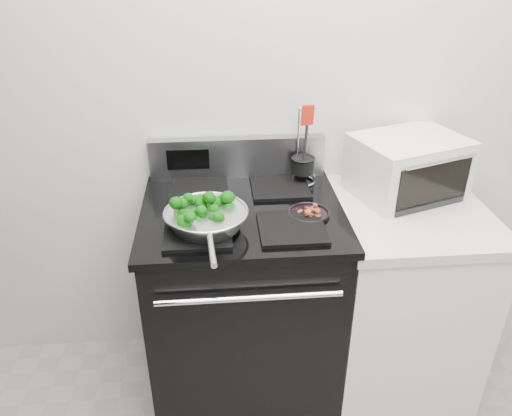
{
  "coord_description": "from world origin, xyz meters",
  "views": [
    {
      "loc": [
        -0.4,
        -0.29,
        1.89
      ],
      "look_at": [
        -0.25,
        1.36,
        0.98
      ],
      "focal_mm": 35.0,
      "sensor_mm": 36.0,
      "label": 1
    }
  ],
  "objects": [
    {
      "name": "toaster_oven",
      "position": [
        0.4,
        1.55,
        1.04
      ],
      "size": [
        0.51,
        0.45,
        0.25
      ],
      "rotation": [
        0.0,
        0.0,
        0.33
      ],
      "color": "white",
      "rests_on": "counter"
    },
    {
      "name": "broccoli_pile",
      "position": [
        -0.44,
        1.27,
        1.02
      ],
      "size": [
        0.24,
        0.24,
        0.08
      ],
      "primitive_type": null,
      "color": "black",
      "rests_on": "skillet"
    },
    {
      "name": "bacon_plate",
      "position": [
        -0.05,
        1.34,
        0.97
      ],
      "size": [
        0.16,
        0.16,
        0.04
      ],
      "rotation": [
        0.0,
        0.0,
        -0.3
      ],
      "color": "black",
      "rests_on": "gas_range"
    },
    {
      "name": "skillet",
      "position": [
        -0.44,
        1.27,
        1.0
      ],
      "size": [
        0.31,
        0.48,
        0.07
      ],
      "rotation": [
        0.0,
        0.0,
        0.07
      ],
      "color": "silver",
      "rests_on": "gas_range"
    },
    {
      "name": "back_wall",
      "position": [
        0.0,
        1.75,
        1.35
      ],
      "size": [
        4.0,
        0.02,
        2.7
      ],
      "primitive_type": "cube",
      "color": "silver",
      "rests_on": "ground"
    },
    {
      "name": "utensil_holder",
      "position": [
        -0.03,
        1.63,
        1.01
      ],
      "size": [
        0.11,
        0.11,
        0.35
      ],
      "rotation": [
        0.0,
        0.0,
        0.16
      ],
      "color": "silver",
      "rests_on": "gas_range"
    },
    {
      "name": "gas_range",
      "position": [
        -0.3,
        1.41,
        0.49
      ],
      "size": [
        0.79,
        0.69,
        1.13
      ],
      "color": "black",
      "rests_on": "floor"
    },
    {
      "name": "counter",
      "position": [
        0.39,
        1.41,
        0.46
      ],
      "size": [
        0.62,
        0.68,
        0.92
      ],
      "color": "white",
      "rests_on": "floor"
    }
  ]
}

